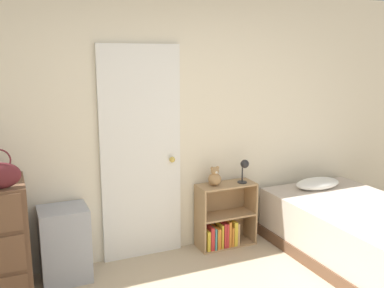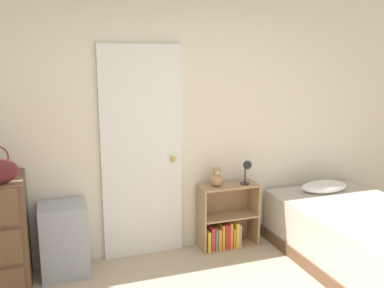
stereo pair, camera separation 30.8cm
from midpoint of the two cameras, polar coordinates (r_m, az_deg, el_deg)
wall_back at (r=4.11m, az=-7.65°, el=2.37°), size 10.00×0.06×2.55m
door_closed at (r=4.08m, az=-8.94°, el=-1.40°), size 0.78×0.09×2.04m
handbag at (r=3.50m, az=-26.62°, el=-3.74°), size 0.30×0.10×0.30m
storage_bin at (r=4.01m, az=-18.80°, el=-12.54°), size 0.41×0.35×0.66m
bookshelf at (r=4.47m, az=2.21°, el=-10.44°), size 0.60×0.26×0.66m
teddy_bear at (r=4.27m, az=0.99°, el=-4.50°), size 0.13×0.13×0.20m
desk_lamp at (r=4.35m, az=4.98°, el=-3.07°), size 0.11×0.11×0.24m
bed at (r=4.40m, az=20.22°, el=-11.34°), size 1.17×1.99×0.64m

